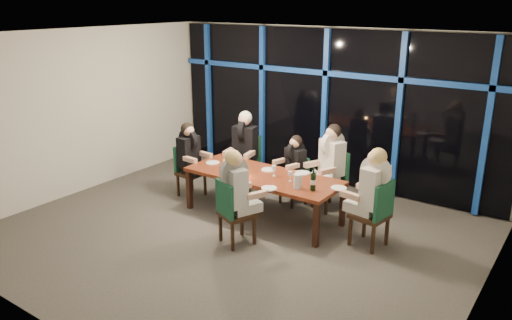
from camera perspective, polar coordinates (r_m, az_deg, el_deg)
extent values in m
plane|color=#524E48|center=(7.84, -2.55, -8.43)|extent=(7.00, 7.00, 0.00)
cube|color=silver|center=(9.78, 8.16, 6.07)|extent=(7.00, 0.04, 3.00)
cube|color=silver|center=(5.39, -22.69, -5.10)|extent=(7.00, 0.04, 3.00)
cube|color=silver|center=(9.79, -19.22, 5.26)|extent=(0.04, 6.00, 3.00)
cube|color=silver|center=(5.94, 25.11, -3.31)|extent=(0.04, 6.00, 3.00)
cube|color=white|center=(7.04, -2.89, 14.00)|extent=(7.00, 6.00, 0.04)
cube|color=black|center=(9.72, 8.00, 6.01)|extent=(6.86, 0.04, 2.94)
cube|color=navy|center=(11.28, -5.42, 7.74)|extent=(0.10, 0.10, 2.94)
cube|color=navy|center=(10.41, 0.73, 6.97)|extent=(0.10, 0.10, 2.94)
cube|color=navy|center=(9.68, 7.86, 5.96)|extent=(0.10, 0.10, 2.94)
cube|color=navy|center=(9.13, 15.98, 4.70)|extent=(0.10, 0.10, 2.94)
cube|color=navy|center=(8.78, 24.89, 3.21)|extent=(0.10, 0.10, 2.94)
cube|color=navy|center=(9.57, 8.03, 9.83)|extent=(6.86, 0.10, 0.10)
cube|color=#FF2D14|center=(9.46, 15.05, 9.24)|extent=(0.60, 0.05, 0.35)
cube|color=maroon|center=(8.16, 0.81, -1.85)|extent=(2.60, 1.00, 0.06)
cube|color=black|center=(8.70, -7.63, -3.37)|extent=(0.08, 0.08, 0.69)
cube|color=black|center=(7.36, 6.89, -7.42)|extent=(0.08, 0.08, 0.69)
cube|color=black|center=(9.32, -3.98, -1.78)|extent=(0.08, 0.08, 0.69)
cube|color=black|center=(8.08, 9.89, -5.18)|extent=(0.08, 0.08, 0.69)
cube|color=black|center=(9.40, -1.35, -0.68)|extent=(0.56, 0.56, 0.06)
cube|color=#1B583A|center=(9.49, -0.79, 1.35)|extent=(0.48, 0.14, 0.54)
cube|color=black|center=(9.41, -2.92, -2.34)|extent=(0.05, 0.05, 0.45)
cube|color=black|center=(9.24, -0.80, -2.70)|extent=(0.05, 0.05, 0.45)
cube|color=black|center=(9.73, -1.86, -1.63)|extent=(0.05, 0.05, 0.45)
cube|color=black|center=(9.57, 0.20, -1.96)|extent=(0.05, 0.05, 0.45)
cube|color=black|center=(8.81, 4.26, -2.61)|extent=(0.50, 0.50, 0.05)
cube|color=#1B583A|center=(8.84, 5.15, -0.92)|extent=(0.39, 0.16, 0.44)
cube|color=black|center=(8.90, 2.79, -3.82)|extent=(0.04, 0.04, 0.37)
cube|color=black|center=(8.68, 4.13, -4.43)|extent=(0.04, 0.04, 0.37)
cube|color=black|center=(9.10, 4.32, -3.36)|extent=(0.04, 0.04, 0.37)
cube|color=black|center=(8.88, 5.68, -3.95)|extent=(0.04, 0.04, 0.37)
cube|color=black|center=(8.65, 8.32, -2.60)|extent=(0.63, 0.63, 0.06)
cube|color=#1B583A|center=(8.68, 9.50, -0.58)|extent=(0.45, 0.25, 0.53)
cube|color=black|center=(8.77, 6.49, -4.00)|extent=(0.06, 0.06, 0.44)
cube|color=black|center=(8.49, 8.02, -4.82)|extent=(0.06, 0.06, 0.44)
cube|color=black|center=(8.99, 8.45, -3.53)|extent=(0.06, 0.06, 0.44)
cube|color=black|center=(8.72, 10.00, -4.30)|extent=(0.06, 0.06, 0.44)
cube|color=black|center=(9.21, -7.43, -1.52)|extent=(0.47, 0.47, 0.06)
cube|color=#1B583A|center=(9.27, -8.32, 0.27)|extent=(0.08, 0.44, 0.49)
cube|color=black|center=(9.06, -7.40, -3.42)|extent=(0.04, 0.04, 0.41)
cube|color=black|center=(9.29, -5.84, -2.82)|extent=(0.04, 0.04, 0.41)
cube|color=black|center=(9.30, -8.89, -2.92)|extent=(0.04, 0.04, 0.41)
cube|color=black|center=(9.52, -7.34, -2.35)|extent=(0.04, 0.04, 0.41)
cube|color=black|center=(7.48, 12.87, -6.20)|extent=(0.55, 0.55, 0.06)
cube|color=#1B583A|center=(7.27, 14.45, -4.58)|extent=(0.13, 0.48, 0.53)
cube|color=black|center=(7.83, 12.28, -7.11)|extent=(0.05, 0.05, 0.45)
cube|color=black|center=(7.53, 10.71, -8.04)|extent=(0.05, 0.05, 0.45)
cube|color=black|center=(7.66, 14.72, -7.89)|extent=(0.05, 0.05, 0.45)
cube|color=black|center=(7.35, 13.21, -8.88)|extent=(0.05, 0.05, 0.45)
cube|color=black|center=(7.39, -2.17, -6.20)|extent=(0.61, 0.61, 0.06)
cube|color=#1B583A|center=(7.19, -3.63, -4.53)|extent=(0.45, 0.23, 0.51)
cube|color=black|center=(7.43, -0.18, -8.13)|extent=(0.05, 0.05, 0.43)
cube|color=black|center=(7.72, -1.63, -7.10)|extent=(0.05, 0.05, 0.43)
cube|color=black|center=(7.27, -2.70, -8.80)|extent=(0.05, 0.05, 0.43)
cube|color=black|center=(7.56, -4.08, -7.71)|extent=(0.05, 0.05, 0.43)
cube|color=black|center=(9.26, -1.71, -0.28)|extent=(0.46, 0.51, 0.15)
cube|color=black|center=(9.30, -1.26, 2.09)|extent=(0.47, 0.33, 0.60)
cylinder|color=black|center=(9.24, -1.27, 3.49)|extent=(0.18, 0.46, 0.45)
sphere|color=tan|center=(9.17, -1.34, 4.63)|extent=(0.22, 0.22, 0.22)
sphere|color=silver|center=(9.20, -1.22, 4.88)|extent=(0.25, 0.25, 0.25)
cube|color=tan|center=(9.22, -3.15, 0.95)|extent=(0.14, 0.33, 0.09)
cube|color=tan|center=(9.03, -0.76, 0.62)|extent=(0.14, 0.33, 0.09)
cube|color=black|center=(8.72, 3.75, -2.22)|extent=(0.41, 0.45, 0.12)
cube|color=black|center=(8.71, 4.49, -0.23)|extent=(0.40, 0.31, 0.49)
cylinder|color=black|center=(8.65, 4.52, 0.99)|extent=(0.20, 0.38, 0.37)
sphere|color=tan|center=(8.59, 4.46, 1.98)|extent=(0.18, 0.18, 0.18)
sphere|color=black|center=(8.61, 4.64, 2.19)|extent=(0.20, 0.20, 0.20)
cube|color=tan|center=(8.70, 2.69, -0.14)|extent=(0.15, 0.27, 0.07)
cube|color=tan|center=(8.45, 4.21, -0.73)|extent=(0.15, 0.27, 0.07)
cube|color=silver|center=(8.54, 7.68, -2.09)|extent=(0.53, 0.56, 0.15)
cube|color=silver|center=(8.53, 8.68, 0.32)|extent=(0.49, 0.41, 0.59)
cylinder|color=silver|center=(8.46, 8.75, 1.82)|extent=(0.28, 0.45, 0.44)
sphere|color=tan|center=(8.40, 8.70, 3.05)|extent=(0.22, 0.22, 0.22)
sphere|color=black|center=(8.41, 8.93, 3.29)|extent=(0.24, 0.24, 0.24)
cube|color=tan|center=(8.58, 6.43, -0.45)|extent=(0.21, 0.32, 0.08)
cube|color=tan|center=(8.26, 8.17, -1.25)|extent=(0.21, 0.32, 0.08)
cube|color=black|center=(9.10, -6.94, -1.10)|extent=(0.43, 0.38, 0.14)
cube|color=black|center=(9.11, -7.70, 1.01)|extent=(0.26, 0.40, 0.54)
cylinder|color=black|center=(9.05, -7.76, 2.30)|extent=(0.41, 0.12, 0.41)
sphere|color=tan|center=(8.99, -7.72, 3.35)|extent=(0.20, 0.20, 0.20)
sphere|color=black|center=(9.01, -7.89, 3.57)|extent=(0.22, 0.22, 0.22)
cube|color=tan|center=(8.84, -7.55, 0.05)|extent=(0.30, 0.10, 0.08)
cube|color=tan|center=(9.10, -5.79, 0.63)|extent=(0.30, 0.10, 0.08)
cube|color=silver|center=(7.50, 12.09, -5.20)|extent=(0.50, 0.45, 0.15)
cube|color=silver|center=(7.29, 13.40, -3.00)|extent=(0.32, 0.46, 0.60)
cylinder|color=silver|center=(7.21, 13.53, -1.27)|extent=(0.46, 0.17, 0.45)
sphere|color=tan|center=(7.16, 13.50, 0.22)|extent=(0.22, 0.22, 0.22)
sphere|color=tan|center=(7.13, 13.81, 0.39)|extent=(0.24, 0.24, 0.24)
cube|color=tan|center=(7.63, 12.51, -3.14)|extent=(0.33, 0.13, 0.09)
cube|color=tan|center=(7.30, 10.73, -4.02)|extent=(0.33, 0.13, 0.09)
cube|color=black|center=(7.40, -1.35, -5.27)|extent=(0.51, 0.54, 0.14)
cube|color=black|center=(7.20, -2.50, -3.06)|extent=(0.48, 0.39, 0.58)
cylinder|color=black|center=(7.12, -2.52, -1.36)|extent=(0.26, 0.44, 0.43)
sphere|color=tan|center=(7.07, -2.40, 0.09)|extent=(0.22, 0.22, 0.22)
sphere|color=tan|center=(7.04, -2.69, 0.27)|extent=(0.24, 0.24, 0.24)
cube|color=tan|center=(7.19, 0.04, -4.03)|extent=(0.20, 0.32, 0.08)
cube|color=tan|center=(7.52, -1.62, -3.03)|extent=(0.20, 0.32, 0.08)
cylinder|color=white|center=(8.84, -2.98, -0.03)|extent=(0.24, 0.24, 0.01)
cylinder|color=white|center=(8.35, 1.43, -1.11)|extent=(0.24, 0.24, 0.01)
cylinder|color=white|center=(8.23, 5.34, -1.47)|extent=(0.24, 0.24, 0.01)
cylinder|color=white|center=(8.73, -4.96, -0.31)|extent=(0.24, 0.24, 0.01)
cylinder|color=white|center=(7.66, 9.33, -3.15)|extent=(0.24, 0.24, 0.01)
cylinder|color=white|center=(7.54, 1.50, -3.24)|extent=(0.24, 0.24, 0.01)
cylinder|color=black|center=(7.49, 6.55, -2.51)|extent=(0.08, 0.08, 0.26)
cylinder|color=black|center=(7.43, 6.59, -1.21)|extent=(0.03, 0.03, 0.10)
cylinder|color=silver|center=(7.49, 6.55, -2.51)|extent=(0.08, 0.08, 0.07)
cylinder|color=silver|center=(7.55, 4.76, -2.44)|extent=(0.12, 0.12, 0.22)
cylinder|color=silver|center=(7.51, 5.21, -2.39)|extent=(0.02, 0.02, 0.16)
cylinder|color=#FFA74C|center=(8.00, -1.27, -1.90)|extent=(0.05, 0.05, 0.03)
cylinder|color=white|center=(8.27, -1.73, -1.34)|extent=(0.06, 0.06, 0.01)
cylinder|color=white|center=(8.25, -1.73, -1.01)|extent=(0.01, 0.01, 0.10)
cylinder|color=white|center=(8.23, -1.73, -0.47)|extent=(0.06, 0.06, 0.07)
cylinder|color=white|center=(8.08, 2.05, -1.81)|extent=(0.07, 0.07, 0.01)
cylinder|color=white|center=(8.06, 2.05, -1.45)|extent=(0.01, 0.01, 0.10)
cylinder|color=white|center=(8.03, 2.06, -0.86)|extent=(0.07, 0.07, 0.07)
cylinder|color=white|center=(7.86, 3.91, -2.41)|extent=(0.06, 0.06, 0.01)
cylinder|color=white|center=(7.85, 3.92, -2.07)|extent=(0.01, 0.01, 0.09)
cylinder|color=white|center=(7.82, 3.93, -1.53)|extent=(0.06, 0.06, 0.07)
cylinder|color=white|center=(8.56, -2.54, -0.66)|extent=(0.06, 0.06, 0.01)
cylinder|color=white|center=(8.55, -2.55, -0.33)|extent=(0.01, 0.01, 0.10)
cylinder|color=white|center=(8.52, -2.56, 0.21)|extent=(0.07, 0.07, 0.07)
cylinder|color=silver|center=(7.92, 6.66, -2.35)|extent=(0.06, 0.06, 0.01)
cylinder|color=silver|center=(7.90, 6.68, -1.99)|extent=(0.01, 0.01, 0.10)
cylinder|color=silver|center=(7.87, 6.70, -1.42)|extent=(0.07, 0.07, 0.07)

